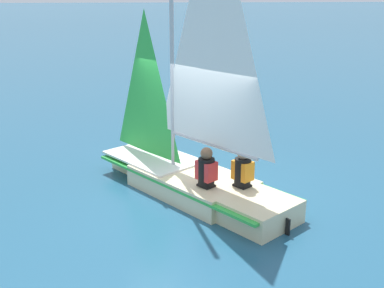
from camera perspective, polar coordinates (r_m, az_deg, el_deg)
ground_plane at (r=9.56m, az=-0.00°, el=-5.81°), size 260.00×260.00×0.00m
sailboat_main at (r=9.25m, az=0.12°, el=-1.39°), size 3.74×4.32×5.56m
sailor_helm at (r=8.73m, az=1.71°, el=-3.81°), size 0.42×0.43×1.16m
sailor_crew at (r=8.77m, az=6.00°, el=-3.71°), size 0.42×0.43×1.16m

